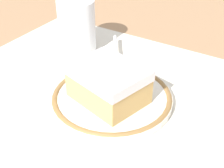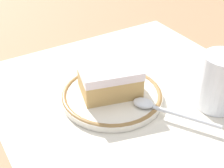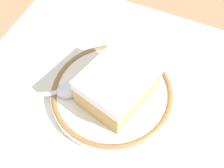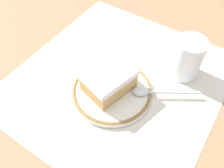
% 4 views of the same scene
% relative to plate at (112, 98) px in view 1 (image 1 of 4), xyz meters
% --- Properties ---
extents(ground_plane, '(2.40, 2.40, 0.00)m').
position_rel_plate_xyz_m(ground_plane, '(0.04, 0.01, -0.01)').
color(ground_plane, '#9E7551').
extents(placemat, '(0.47, 0.44, 0.00)m').
position_rel_plate_xyz_m(placemat, '(0.04, 0.01, -0.01)').
color(placemat, beige).
rests_on(placemat, ground_plane).
extents(plate, '(0.17, 0.17, 0.01)m').
position_rel_plate_xyz_m(plate, '(0.00, 0.00, 0.00)').
color(plate, silver).
rests_on(plate, placemat).
extents(cake_slice, '(0.12, 0.10, 0.05)m').
position_rel_plate_xyz_m(cake_slice, '(0.00, 0.01, 0.03)').
color(cake_slice, tan).
rests_on(cake_slice, plate).
extents(spoon, '(0.09, 0.13, 0.01)m').
position_rel_plate_xyz_m(spoon, '(0.04, -0.08, 0.01)').
color(spoon, silver).
rests_on(spoon, plate).
extents(cup, '(0.07, 0.07, 0.09)m').
position_rel_plate_xyz_m(cup, '(0.14, -0.10, 0.03)').
color(cup, white).
rests_on(cup, placemat).
extents(napkin, '(0.16, 0.16, 0.00)m').
position_rel_plate_xyz_m(napkin, '(0.02, 0.14, -0.01)').
color(napkin, white).
rests_on(napkin, placemat).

